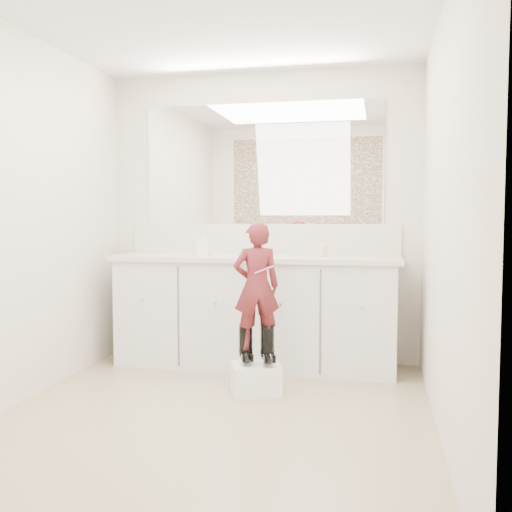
# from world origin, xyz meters

# --- Properties ---
(floor) EXTENTS (3.00, 3.00, 0.00)m
(floor) POSITION_xyz_m (0.00, 0.00, 0.00)
(floor) COLOR #917F5F
(floor) RESTS_ON ground
(ceiling) EXTENTS (3.00, 3.00, 0.00)m
(ceiling) POSITION_xyz_m (0.00, 0.00, 2.40)
(ceiling) COLOR white
(ceiling) RESTS_ON wall_back
(wall_back) EXTENTS (2.60, 0.00, 2.60)m
(wall_back) POSITION_xyz_m (0.00, 1.50, 1.20)
(wall_back) COLOR beige
(wall_back) RESTS_ON floor
(wall_front) EXTENTS (2.60, 0.00, 2.60)m
(wall_front) POSITION_xyz_m (0.00, -1.50, 1.20)
(wall_front) COLOR beige
(wall_front) RESTS_ON floor
(wall_left) EXTENTS (0.00, 3.00, 3.00)m
(wall_left) POSITION_xyz_m (-1.30, 0.00, 1.20)
(wall_left) COLOR beige
(wall_left) RESTS_ON floor
(wall_right) EXTENTS (0.00, 3.00, 3.00)m
(wall_right) POSITION_xyz_m (1.30, 0.00, 1.20)
(wall_right) COLOR beige
(wall_right) RESTS_ON floor
(vanity_cabinet) EXTENTS (2.20, 0.55, 0.85)m
(vanity_cabinet) POSITION_xyz_m (0.00, 1.23, 0.42)
(vanity_cabinet) COLOR silver
(vanity_cabinet) RESTS_ON floor
(countertop) EXTENTS (2.28, 0.58, 0.04)m
(countertop) POSITION_xyz_m (0.00, 1.21, 0.87)
(countertop) COLOR beige
(countertop) RESTS_ON vanity_cabinet
(backsplash) EXTENTS (2.28, 0.03, 0.25)m
(backsplash) POSITION_xyz_m (0.00, 1.49, 1.02)
(backsplash) COLOR beige
(backsplash) RESTS_ON countertop
(mirror) EXTENTS (2.00, 0.02, 1.00)m
(mirror) POSITION_xyz_m (0.00, 1.49, 1.64)
(mirror) COLOR white
(mirror) RESTS_ON wall_back
(dot_panel) EXTENTS (2.00, 0.01, 1.20)m
(dot_panel) POSITION_xyz_m (0.00, -1.49, 1.65)
(dot_panel) COLOR #472819
(dot_panel) RESTS_ON wall_front
(faucet) EXTENTS (0.08, 0.08, 0.10)m
(faucet) POSITION_xyz_m (0.00, 1.38, 0.94)
(faucet) COLOR silver
(faucet) RESTS_ON countertop
(cup) EXTENTS (0.11, 0.11, 0.10)m
(cup) POSITION_xyz_m (0.53, 1.26, 0.94)
(cup) COLOR #EFE5BF
(cup) RESTS_ON countertop
(soap_bottle) EXTENTS (0.10, 0.11, 0.20)m
(soap_bottle) POSITION_xyz_m (-0.42, 1.19, 0.99)
(soap_bottle) COLOR white
(soap_bottle) RESTS_ON countertop
(step_stool) EXTENTS (0.39, 0.36, 0.20)m
(step_stool) POSITION_xyz_m (0.16, 0.51, 0.10)
(step_stool) COLOR white
(step_stool) RESTS_ON floor
(boot_left) EXTENTS (0.15, 0.20, 0.27)m
(boot_left) POSITION_xyz_m (0.08, 0.53, 0.34)
(boot_left) COLOR black
(boot_left) RESTS_ON step_stool
(boot_right) EXTENTS (0.15, 0.20, 0.27)m
(boot_right) POSITION_xyz_m (0.23, 0.53, 0.34)
(boot_right) COLOR black
(boot_right) RESTS_ON step_stool
(toddler) EXTENTS (0.37, 0.30, 0.86)m
(toddler) POSITION_xyz_m (0.16, 0.53, 0.73)
(toddler) COLOR #9F3036
(toddler) RESTS_ON step_stool
(toothbrush) EXTENTS (0.13, 0.06, 0.06)m
(toothbrush) POSITION_xyz_m (0.23, 0.45, 0.85)
(toothbrush) COLOR #DB55A0
(toothbrush) RESTS_ON toddler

